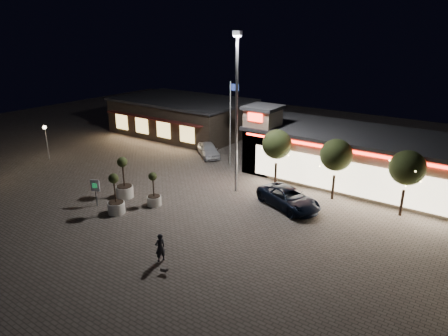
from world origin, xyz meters
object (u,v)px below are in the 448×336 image
Objects in this scene: pedestrian at (160,247)px; planter_left at (124,185)px; pickup_truck at (288,198)px; planter_mid at (116,201)px; white_sedan at (208,150)px; valet_sign at (95,188)px.

pedestrian is 9.95m from planter_left.
pickup_truck is 1.74× the size of planter_mid.
planter_left is at bearing -136.35° from white_sedan.
planter_mid is at bearing -93.55° from pedestrian.
valet_sign is at bearing -101.13° from planter_left.
planter_mid is at bearing -130.45° from white_sedan.
pedestrian is 9.47m from valet_sign.
pickup_truck is 2.52× the size of valet_sign.
pedestrian is at bearing -111.64° from white_sedan.
planter_mid is at bearing 151.90° from pickup_truck.
pickup_truck is 1.25× the size of white_sedan.
pickup_truck is at bearing 34.31° from valet_sign.
white_sedan is 19.56m from pedestrian.
planter_mid is (1.69, -2.29, -0.09)m from planter_left.
white_sedan is 2.02× the size of valet_sign.
valet_sign is (-11.75, -8.02, 0.73)m from pickup_truck.
planter_left is 1.09× the size of planter_mid.
planter_mid is (-9.60, -7.99, 0.20)m from pickup_truck.
pickup_truck is 1.59× the size of planter_left.
valet_sign is (-0.46, -2.32, 0.43)m from planter_left.
valet_sign reaches higher than pedestrian.
planter_mid is 1.45× the size of valet_sign.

